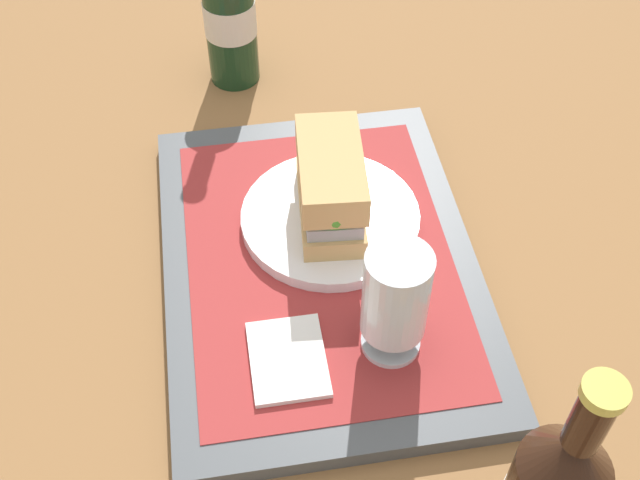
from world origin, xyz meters
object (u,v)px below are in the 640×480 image
Objects in this scene: beer_glass at (395,301)px; plate at (330,218)px; sandwich at (331,187)px; second_bottle at (229,7)px.

plate is at bearing -169.38° from beer_glass.
beer_glass is at bearing 15.70° from sandwich.
plate is at bearing 14.48° from second_bottle.
plate is 0.31m from second_bottle.
sandwich is 1.09× the size of beer_glass.
sandwich is at bearing 14.27° from second_bottle.
beer_glass is 0.47m from second_bottle.
plate is 1.40× the size of sandwich.
plate is 0.71× the size of second_bottle.
plate is 0.18m from beer_glass.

